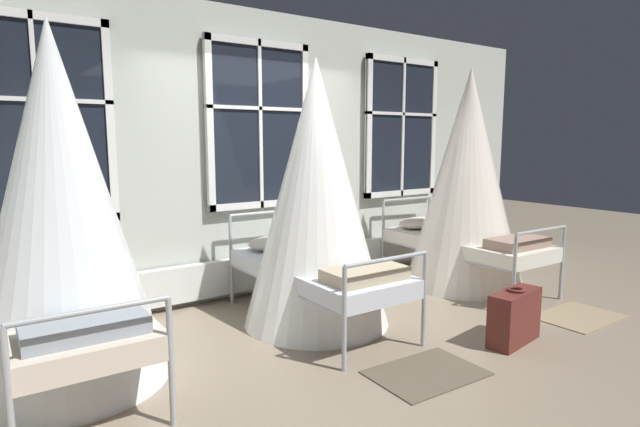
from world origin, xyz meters
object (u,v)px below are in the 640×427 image
Objects in this scene: suitcase_dark at (514,317)px; cot_second at (316,199)px; cot_third at (467,183)px; cot_first at (60,214)px.

cot_second is at bearing 119.51° from suitcase_dark.
suitcase_dark is (-1.05, -1.39, -0.96)m from cot_third.
cot_first is at bearing 147.67° from suitcase_dark.
cot_third is at bearing 44.19° from suitcase_dark.
cot_third reaches higher than suitcase_dark.
cot_first reaches higher than suitcase_dark.
cot_third is 4.23× the size of suitcase_dark.
cot_first is 1.03× the size of cot_second.
cot_first is 1.00× the size of cot_third.
cot_second is at bearing -89.64° from cot_first.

